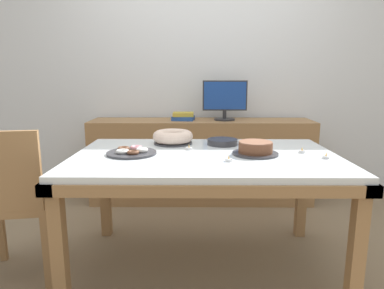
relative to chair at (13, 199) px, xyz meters
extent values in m
plane|color=#7A664C|center=(1.12, 0.16, -0.52)|extent=(12.00, 12.00, 0.00)
cube|color=silver|center=(1.12, 1.70, 0.78)|extent=(8.00, 0.10, 2.60)
cube|color=silver|center=(1.12, 0.16, 0.21)|extent=(1.60, 1.00, 0.04)
cube|color=olive|center=(1.12, -0.32, 0.17)|extent=(1.63, 0.08, 0.06)
cube|color=olive|center=(1.12, 0.64, 0.17)|extent=(1.63, 0.08, 0.06)
cube|color=olive|center=(0.35, 0.16, 0.17)|extent=(0.08, 1.03, 0.06)
cube|color=olive|center=(1.90, 0.16, 0.17)|extent=(0.08, 1.03, 0.06)
cube|color=olive|center=(0.37, -0.29, -0.18)|extent=(0.07, 0.07, 0.70)
cube|color=olive|center=(1.88, -0.29, -0.18)|extent=(0.07, 0.07, 0.70)
cube|color=olive|center=(0.37, 0.62, -0.18)|extent=(0.07, 0.07, 0.70)
cube|color=olive|center=(1.88, 0.62, -0.18)|extent=(0.07, 0.07, 0.70)
cube|color=olive|center=(-0.01, 0.07, -0.05)|extent=(0.48, 0.48, 0.04)
cube|color=olive|center=(0.02, -0.11, 0.19)|extent=(0.40, 0.10, 0.45)
cube|color=olive|center=(0.14, 0.29, -0.30)|extent=(0.05, 0.05, 0.45)
cube|color=olive|center=(-0.23, 0.23, -0.30)|extent=(0.05, 0.05, 0.45)
cube|color=olive|center=(0.21, -0.08, -0.30)|extent=(0.05, 0.05, 0.45)
cube|color=olive|center=(1.12, 1.40, -0.12)|extent=(2.14, 0.44, 0.81)
cylinder|color=#262628|center=(1.35, 1.40, 0.29)|extent=(0.20, 0.20, 0.02)
cylinder|color=#262628|center=(1.35, 1.40, 0.34)|extent=(0.04, 0.04, 0.09)
cube|color=#262628|center=(1.35, 1.40, 0.52)|extent=(0.42, 0.02, 0.28)
cube|color=navy|center=(1.35, 1.39, 0.52)|extent=(0.40, 0.00, 0.26)
cube|color=#23478C|center=(0.95, 1.40, 0.30)|extent=(0.23, 0.20, 0.04)
cube|color=#B29933|center=(0.95, 1.40, 0.34)|extent=(0.20, 0.16, 0.04)
cylinder|color=#333338|center=(1.43, 0.15, 0.24)|extent=(0.28, 0.28, 0.01)
cylinder|color=brown|center=(1.43, 0.15, 0.28)|extent=(0.21, 0.21, 0.06)
cylinder|color=brown|center=(1.43, 0.15, 0.31)|extent=(0.20, 0.20, 0.01)
cylinder|color=#333338|center=(0.91, 0.48, 0.24)|extent=(0.27, 0.27, 0.01)
torus|color=beige|center=(0.91, 0.48, 0.28)|extent=(0.28, 0.28, 0.08)
cylinder|color=#333338|center=(0.67, 0.15, 0.24)|extent=(0.30, 0.30, 0.01)
torus|color=white|center=(0.74, 0.15, 0.26)|extent=(0.07, 0.07, 0.03)
torus|color=pink|center=(0.69, 0.23, 0.26)|extent=(0.08, 0.08, 0.02)
torus|color=brown|center=(0.62, 0.19, 0.26)|extent=(0.08, 0.08, 0.02)
torus|color=white|center=(0.63, 0.12, 0.26)|extent=(0.08, 0.08, 0.02)
torus|color=brown|center=(0.69, 0.09, 0.26)|extent=(0.07, 0.07, 0.02)
cylinder|color=#333338|center=(1.25, 0.45, 0.24)|extent=(0.21, 0.21, 0.01)
cylinder|color=#333338|center=(1.25, 0.45, 0.25)|extent=(0.21, 0.21, 0.01)
cylinder|color=#333338|center=(1.25, 0.45, 0.26)|extent=(0.21, 0.21, 0.01)
cylinder|color=#333338|center=(1.25, 0.45, 0.27)|extent=(0.21, 0.21, 0.01)
cylinder|color=silver|center=(1.73, 0.20, 0.24)|extent=(0.04, 0.04, 0.02)
cylinder|color=white|center=(1.73, 0.20, 0.25)|extent=(0.03, 0.03, 0.00)
cone|color=#F9B74C|center=(1.73, 0.20, 0.26)|extent=(0.01, 0.01, 0.02)
cylinder|color=silver|center=(1.82, 0.05, 0.24)|extent=(0.04, 0.04, 0.02)
cylinder|color=white|center=(1.82, 0.05, 0.25)|extent=(0.03, 0.03, 0.00)
cone|color=#F9B74C|center=(1.82, 0.05, 0.26)|extent=(0.01, 0.01, 0.02)
cylinder|color=silver|center=(1.02, 0.28, 0.24)|extent=(0.04, 0.04, 0.02)
cylinder|color=white|center=(1.02, 0.28, 0.25)|extent=(0.03, 0.03, 0.00)
cone|color=#F9B74C|center=(1.02, 0.28, 0.26)|extent=(0.01, 0.01, 0.02)
cylinder|color=silver|center=(1.25, -0.02, 0.24)|extent=(0.04, 0.04, 0.02)
cylinder|color=white|center=(1.25, -0.02, 0.25)|extent=(0.03, 0.03, 0.00)
cone|color=#F9B74C|center=(1.25, -0.02, 0.26)|extent=(0.01, 0.01, 0.02)
camera|label=1|loc=(1.06, -1.88, 0.70)|focal=32.00mm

